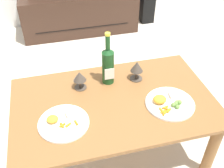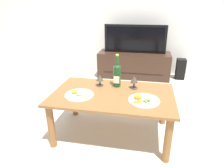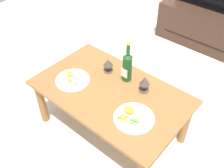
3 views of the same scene
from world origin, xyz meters
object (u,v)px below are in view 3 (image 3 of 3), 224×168
object	(u,v)px
tv_stand	(212,29)
dinner_plate_left	(73,79)
wine_bottle	(127,66)
goblet_left	(108,63)
dinner_plate_right	(134,117)
goblet_right	(145,82)
dining_table	(111,98)

from	to	relation	value
tv_stand	dinner_plate_left	xyz separation A→B (m)	(-0.39, -2.02, 0.26)
wine_bottle	goblet_left	size ratio (longest dim) A/B	2.88
dinner_plate_right	dinner_plate_left	bearing A→B (deg)	179.89
goblet_right	dinner_plate_left	bearing A→B (deg)	-151.27
dining_table	dinner_plate_left	xyz separation A→B (m)	(-0.32, -0.11, 0.09)
wine_bottle	dinner_plate_right	distance (m)	0.45
tv_stand	dinner_plate_right	bearing A→B (deg)	-83.02
wine_bottle	goblet_left	distance (m)	0.20
dinner_plate_right	dining_table	bearing A→B (deg)	160.51
dining_table	dinner_plate_left	world-z (taller)	dinner_plate_left
goblet_left	dinner_plate_left	distance (m)	0.33
dining_table	tv_stand	world-z (taller)	dining_table
dinner_plate_left	goblet_right	bearing A→B (deg)	28.73
goblet_left	dinner_plate_right	world-z (taller)	goblet_left
goblet_right	dinner_plate_right	world-z (taller)	goblet_right
goblet_right	dinner_plate_left	world-z (taller)	goblet_right
tv_stand	goblet_left	world-z (taller)	goblet_left
dining_table	dinner_plate_left	bearing A→B (deg)	-161.12
tv_stand	goblet_right	bearing A→B (deg)	-85.58
goblet_right	wine_bottle	bearing A→B (deg)	174.06
dinner_plate_left	wine_bottle	bearing A→B (deg)	42.58
tv_stand	goblet_right	xyz separation A→B (m)	(0.13, -1.73, 0.35)
goblet_right	dinner_plate_right	size ratio (longest dim) A/B	0.47
dining_table	wine_bottle	xyz separation A→B (m)	(0.01, 0.20, 0.22)
wine_bottle	goblet_left	world-z (taller)	wine_bottle
tv_stand	dining_table	bearing A→B (deg)	-92.03
tv_stand	goblet_right	world-z (taller)	goblet_right
wine_bottle	goblet_left	xyz separation A→B (m)	(-0.19, -0.02, -0.06)
tv_stand	goblet_left	xyz separation A→B (m)	(-0.25, -1.73, 0.34)
dinner_plate_left	dinner_plate_right	xyz separation A→B (m)	(0.64, -0.00, 0.00)
dining_table	goblet_left	distance (m)	0.30
goblet_left	dinner_plate_right	size ratio (longest dim) A/B	0.42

